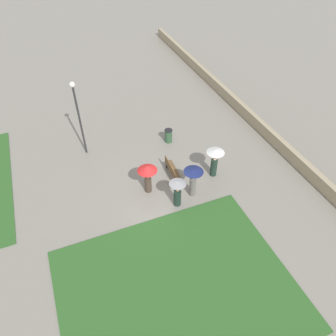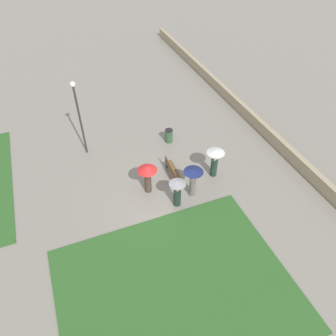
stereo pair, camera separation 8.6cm
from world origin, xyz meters
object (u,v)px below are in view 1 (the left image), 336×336
crowd_person_red (147,174)px  lamp_post (78,111)px  trash_bin (168,136)px  crowd_person_navy (193,177)px  crowd_person_white (215,159)px  park_bench (172,170)px  crowd_person_grey (177,191)px

crowd_person_red → lamp_post: bearing=-104.6°
trash_bin → crowd_person_navy: size_ratio=0.48×
crowd_person_white → park_bench: bearing=-90.1°
crowd_person_navy → park_bench: bearing=-145.9°
park_bench → crowd_person_white: 2.55m
crowd_person_navy → crowd_person_red: size_ratio=1.05×
crowd_person_white → crowd_person_grey: 3.21m
crowd_person_white → crowd_person_grey: size_ratio=1.09×
trash_bin → crowd_person_red: crowd_person_red is taller
lamp_post → crowd_person_red: (-4.72, -2.55, -1.81)m
park_bench → crowd_person_red: size_ratio=1.04×
lamp_post → crowd_person_red: bearing=-151.6°
park_bench → crowd_person_red: crowd_person_red is taller
lamp_post → crowd_person_navy: lamp_post is taller
crowd_person_navy → crowd_person_red: 2.47m
crowd_person_grey → crowd_person_red: (1.55, 1.11, 0.27)m
trash_bin → crowd_person_grey: 5.65m
lamp_post → crowd_person_red: lamp_post is taller
lamp_post → park_bench: bearing=-134.2°
park_bench → trash_bin: size_ratio=2.07×
park_bench → trash_bin: 3.41m
crowd_person_white → lamp_post: bearing=-108.5°
trash_bin → crowd_person_navy: 5.11m
trash_bin → crowd_person_grey: size_ratio=0.53×
crowd_person_white → trash_bin: bearing=-144.5°
lamp_post → crowd_person_navy: (-5.91, -4.72, -1.80)m
park_bench → crowd_person_white: crowd_person_white is taller
lamp_post → crowd_person_white: (-4.91, -6.56, -1.90)m
lamp_post → crowd_person_grey: lamp_post is taller
lamp_post → crowd_person_white: 8.41m
lamp_post → crowd_person_navy: bearing=-141.4°
crowd_person_navy → lamp_post: bearing=-121.9°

